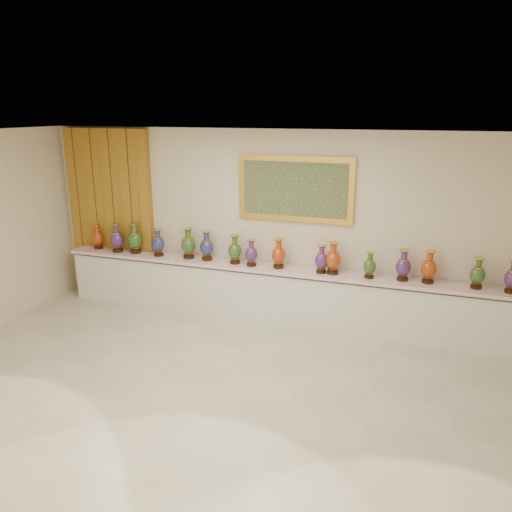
{
  "coord_description": "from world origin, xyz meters",
  "views": [
    {
      "loc": [
        2.19,
        -4.88,
        3.28
      ],
      "look_at": [
        -0.08,
        1.7,
        1.23
      ],
      "focal_mm": 35.0,
      "sensor_mm": 36.0,
      "label": 1
    }
  ],
  "objects": [
    {
      "name": "ground",
      "position": [
        0.0,
        0.0,
        0.0
      ],
      "size": [
        8.0,
        8.0,
        0.0
      ],
      "primitive_type": "plane",
      "color": "beige",
      "rests_on": "ground"
    },
    {
      "name": "room",
      "position": [
        -2.5,
        2.44,
        1.6
      ],
      "size": [
        8.0,
        8.0,
        8.0
      ],
      "color": "beige",
      "rests_on": "ground"
    },
    {
      "name": "counter",
      "position": [
        0.0,
        2.27,
        0.44
      ],
      "size": [
        7.28,
        0.48,
        0.9
      ],
      "color": "white",
      "rests_on": "ground"
    },
    {
      "name": "vase_0",
      "position": [
        -3.24,
        2.28,
        1.09
      ],
      "size": [
        0.22,
        0.22,
        0.43
      ],
      "rotation": [
        0.0,
        0.0,
        0.14
      ],
      "color": "black",
      "rests_on": "counter"
    },
    {
      "name": "vase_1",
      "position": [
        -2.8,
        2.21,
        1.12
      ],
      "size": [
        0.27,
        0.27,
        0.5
      ],
      "rotation": [
        0.0,
        0.0,
        0.21
      ],
      "color": "black",
      "rests_on": "counter"
    },
    {
      "name": "vase_2",
      "position": [
        -2.47,
        2.26,
        1.13
      ],
      "size": [
        0.26,
        0.26,
        0.52
      ],
      "rotation": [
        0.0,
        0.0,
        -0.09
      ],
      "color": "black",
      "rests_on": "counter"
    },
    {
      "name": "vase_3",
      "position": [
        -2.0,
        2.23,
        1.11
      ],
      "size": [
        0.22,
        0.22,
        0.46
      ],
      "rotation": [
        0.0,
        0.0,
        -0.04
      ],
      "color": "black",
      "rests_on": "counter"
    },
    {
      "name": "vase_4",
      "position": [
        -1.46,
        2.27,
        1.13
      ],
      "size": [
        0.29,
        0.29,
        0.51
      ],
      "rotation": [
        0.0,
        0.0,
        0.29
      ],
      "color": "black",
      "rests_on": "counter"
    },
    {
      "name": "vase_5",
      "position": [
        -1.13,
        2.27,
        1.12
      ],
      "size": [
        0.29,
        0.29,
        0.49
      ],
      "rotation": [
        0.0,
        0.0,
        0.34
      ],
      "color": "black",
      "rests_on": "counter"
    },
    {
      "name": "vase_6",
      "position": [
        -0.62,
        2.25,
        1.11
      ],
      "size": [
        0.25,
        0.25,
        0.47
      ],
      "rotation": [
        0.0,
        0.0,
        -0.19
      ],
      "color": "black",
      "rests_on": "counter"
    },
    {
      "name": "vase_7",
      "position": [
        -0.33,
        2.21,
        1.09
      ],
      "size": [
        0.21,
        0.21,
        0.43
      ],
      "rotation": [
        0.0,
        0.0,
        -0.07
      ],
      "color": "black",
      "rests_on": "counter"
    },
    {
      "name": "vase_8",
      "position": [
        0.1,
        2.24,
        1.11
      ],
      "size": [
        0.25,
        0.25,
        0.47
      ],
      "rotation": [
        0.0,
        0.0,
        -0.18
      ],
      "color": "black",
      "rests_on": "counter"
    },
    {
      "name": "vase_9",
      "position": [
        0.78,
        2.22,
        1.1
      ],
      "size": [
        0.24,
        0.24,
        0.44
      ],
      "rotation": [
        0.0,
        0.0,
        -0.22
      ],
      "color": "black",
      "rests_on": "counter"
    },
    {
      "name": "vase_10",
      "position": [
        0.96,
        2.23,
        1.12
      ],
      "size": [
        0.29,
        0.29,
        0.49
      ],
      "rotation": [
        0.0,
        0.0,
        -0.37
      ],
      "color": "black",
      "rests_on": "counter"
    },
    {
      "name": "vase_11",
      "position": [
        1.5,
        2.22,
        1.08
      ],
      "size": [
        0.2,
        0.2,
        0.4
      ],
      "rotation": [
        0.0,
        0.0,
        -0.11
      ],
      "color": "black",
      "rests_on": "counter"
    },
    {
      "name": "vase_12",
      "position": [
        1.97,
        2.27,
        1.11
      ],
      "size": [
        0.26,
        0.26,
        0.46
      ],
      "rotation": [
        0.0,
        0.0,
        0.23
      ],
      "color": "black",
      "rests_on": "counter"
    },
    {
      "name": "vase_13",
      "position": [
        2.32,
        2.27,
        1.11
      ],
      "size": [
        0.27,
        0.27,
        0.47
      ],
      "rotation": [
        0.0,
        0.0,
        0.24
      ],
      "color": "black",
      "rests_on": "counter"
    },
    {
      "name": "vase_14",
      "position": [
        2.95,
        2.26,
        1.1
      ],
      "size": [
        0.22,
        0.22,
        0.44
      ],
      "rotation": [
        0.0,
        0.0,
        0.08
      ],
      "color": "black",
      "rests_on": "counter"
    },
    {
      "name": "vase_15",
      "position": [
        3.38,
        2.22,
        1.1
      ],
      "size": [
        0.25,
        0.25,
        0.45
      ],
      "rotation": [
        0.0,
        0.0,
        0.19
      ],
      "color": "black",
      "rests_on": "counter"
    },
    {
      "name": "label_card",
      "position": [
        -1.7,
        2.13,
        0.9
      ],
      "size": [
        0.1,
        0.06,
        0.0
      ],
      "primitive_type": "cube",
      "color": "white",
      "rests_on": "counter"
    }
  ]
}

